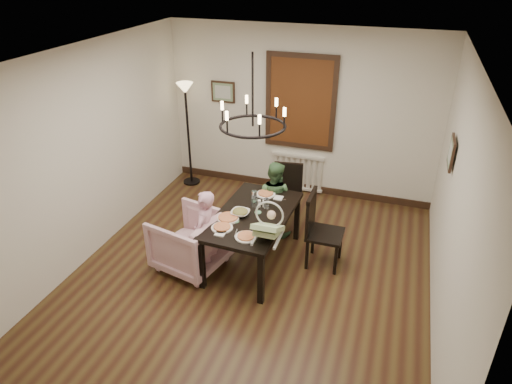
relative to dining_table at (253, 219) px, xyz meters
The scene contains 17 objects.
room_shell 0.75m from the dining_table, 65.39° to the left, with size 4.51×5.00×2.81m.
dining_table is the anchor object (origin of this frame).
chair_far 1.04m from the dining_table, 79.96° to the left, with size 0.43×0.43×0.99m, color black, non-canonical shape.
chair_right 0.96m from the dining_table, 15.45° to the left, with size 0.46×0.46×1.05m, color black, non-canonical shape.
armchair 0.88m from the dining_table, 155.40° to the right, with size 0.83×0.85×0.78m, color #D1A0B7.
elderly_woman 0.67m from the dining_table, 143.98° to the right, with size 0.35×0.23×0.97m, color #D294AB.
seated_man 0.81m from the dining_table, 85.97° to the left, with size 0.46×0.36×0.95m, color #487244.
baby_bouncer 0.63m from the dining_table, 53.43° to the right, with size 0.37×0.50×0.32m, color #B2CA8B, non-canonical shape.
salad_bowl 0.21m from the dining_table, 152.02° to the right, with size 0.29×0.29×0.07m, color white.
pizza_platter 0.36m from the dining_table, 138.93° to the right, with size 0.28×0.28×0.04m, color tan.
drinking_glass 0.25m from the dining_table, 104.23° to the left, with size 0.08×0.08×0.16m, color silver.
window_blinds 2.41m from the dining_table, 88.47° to the left, with size 1.00×0.03×1.40m, color #572911.
radiator 2.26m from the dining_table, 88.48° to the left, with size 0.92×0.12×0.62m, color silver, non-canonical shape.
picture_back 2.76m from the dining_table, 120.04° to the left, with size 0.42×0.03×0.36m, color black.
picture_right 2.56m from the dining_table, 16.25° to the left, with size 0.42×0.03×0.36m, color black.
floor_lamp 2.66m from the dining_table, 133.92° to the left, with size 0.30×0.30×1.80m, color black, non-canonical shape.
chandelier 1.28m from the dining_table, 116.57° to the left, with size 0.80×0.80×0.04m, color black.
Camera 1 is at (1.58, -4.57, 3.78)m, focal length 32.00 mm.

